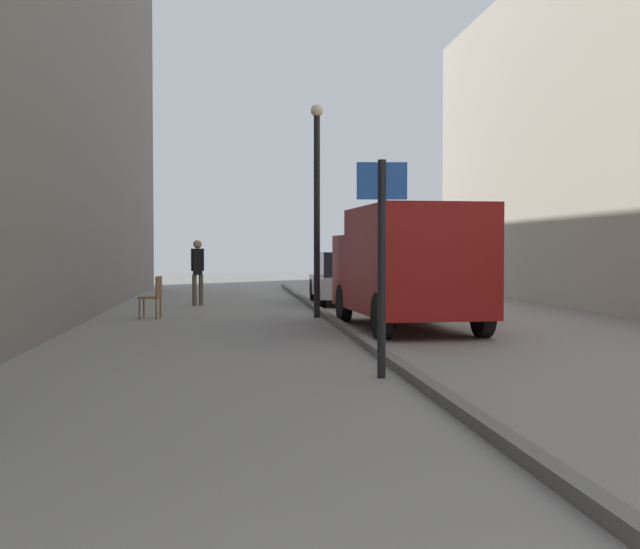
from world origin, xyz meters
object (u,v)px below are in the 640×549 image
object	(u,v)px
parked_car	(346,278)
delivery_van	(408,264)
lamp_post	(317,196)
pedestrian_main_foreground	(198,268)
cafe_chair_near_window	(154,294)
street_sign_post	(382,249)

from	to	relation	value
parked_car	delivery_van	bearing A→B (deg)	-87.76
lamp_post	pedestrian_main_foreground	bearing A→B (deg)	123.59
delivery_van	cafe_chair_near_window	world-z (taller)	delivery_van
street_sign_post	lamp_post	xyz separation A→B (m)	(0.13, 8.57, 1.18)
pedestrian_main_foreground	parked_car	size ratio (longest dim) A/B	0.42
pedestrian_main_foreground	lamp_post	size ratio (longest dim) A/B	0.37
lamp_post	cafe_chair_near_window	distance (m)	4.22
parked_car	pedestrian_main_foreground	bearing A→B (deg)	-171.07
lamp_post	cafe_chair_near_window	size ratio (longest dim) A/B	5.06
delivery_van	lamp_post	distance (m)	3.45
pedestrian_main_foreground	parked_car	bearing A→B (deg)	-2.21
delivery_van	street_sign_post	bearing A→B (deg)	-108.42
delivery_van	cafe_chair_near_window	bearing A→B (deg)	146.95
parked_car	cafe_chair_near_window	bearing A→B (deg)	-135.59
street_sign_post	lamp_post	size ratio (longest dim) A/B	0.55
pedestrian_main_foreground	street_sign_post	world-z (taller)	street_sign_post
parked_car	street_sign_post	xyz separation A→B (m)	(-1.47, -13.36, 0.83)
street_sign_post	lamp_post	bearing A→B (deg)	-85.51
lamp_post	street_sign_post	bearing A→B (deg)	-90.86
cafe_chair_near_window	pedestrian_main_foreground	bearing A→B (deg)	-1.94
delivery_van	cafe_chair_near_window	xyz separation A→B (m)	(-5.07, 2.92, -0.71)
pedestrian_main_foreground	cafe_chair_near_window	bearing A→B (deg)	-110.87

